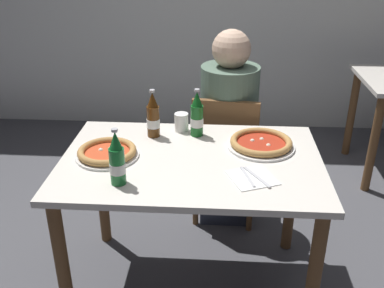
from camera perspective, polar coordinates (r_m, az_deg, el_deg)
name	(u,v)px	position (r m, az deg, el deg)	size (l,w,h in m)	color
ground_plane	(191,283)	(2.48, -0.08, -17.39)	(8.00, 8.00, 0.00)	#4C4C51
dining_table_main	(191,180)	(2.10, -0.09, -4.64)	(1.20, 0.80, 0.75)	silver
chair_behind_table	(226,152)	(2.70, 4.41, -1.00)	(0.45, 0.45, 0.85)	brown
diner_seated	(228,133)	(2.71, 4.66, 1.40)	(0.34, 0.34, 1.21)	#2D3342
pizza_margherita_near	(107,153)	(2.09, -10.84, -1.08)	(0.29, 0.29, 0.04)	white
pizza_marinara_far	(261,143)	(2.16, 8.86, 0.10)	(0.33, 0.33, 0.04)	white
beer_bottle_left	(197,116)	(2.23, 0.64, 3.60)	(0.07, 0.07, 0.25)	#14591E
beer_bottle_center	(153,117)	(2.23, -5.02, 3.47)	(0.07, 0.07, 0.25)	#512D0F
beer_bottle_right	(117,161)	(1.82, -9.61, -2.17)	(0.07, 0.07, 0.25)	#196B2D
napkin_with_cutlery	(252,177)	(1.90, 7.75, -4.28)	(0.23, 0.23, 0.01)	white
paper_cup	(181,122)	(2.31, -1.37, 2.82)	(0.07, 0.07, 0.10)	white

